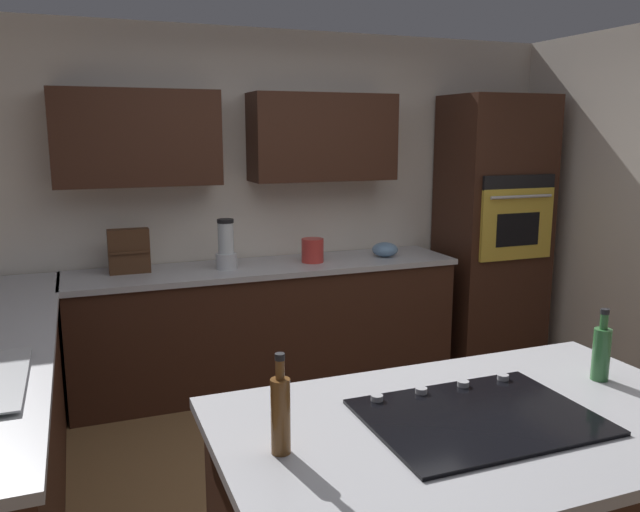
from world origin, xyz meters
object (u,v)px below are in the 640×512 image
object	(u,v)px
wall_oven	(492,227)
kettle	(313,250)
spice_rack	(129,251)
second_bottle	(601,352)
oil_bottle	(281,413)
mixing_bowl	(385,249)
cooktop	(478,416)
blender	(226,247)

from	to	relation	value
wall_oven	kettle	xyz separation A→B (m)	(1.60, 0.02, -0.08)
spice_rack	second_bottle	distance (m)	3.07
wall_oven	oil_bottle	size ratio (longest dim) A/B	6.79
oil_bottle	spice_rack	bearing A→B (deg)	-85.57
mixing_bowl	kettle	size ratio (longest dim) A/B	1.13
second_bottle	wall_oven	bearing A→B (deg)	-117.77
kettle	spice_rack	bearing A→B (deg)	-4.39
oil_bottle	cooktop	bearing A→B (deg)	178.79
mixing_bowl	oil_bottle	distance (m)	3.14
spice_rack	kettle	world-z (taller)	spice_rack
cooktop	blender	distance (m)	2.68
mixing_bowl	spice_rack	distance (m)	1.91
mixing_bowl	oil_bottle	size ratio (longest dim) A/B	0.63
cooktop	spice_rack	size ratio (longest dim) A/B	2.49
cooktop	kettle	size ratio (longest dim) A/B	4.31
blender	kettle	distance (m)	0.65
cooktop	second_bottle	xyz separation A→B (m)	(-0.64, -0.12, 0.11)
cooktop	blender	bearing A→B (deg)	-84.48
blender	second_bottle	world-z (taller)	blender
wall_oven	mixing_bowl	bearing A→B (deg)	0.91
oil_bottle	second_bottle	size ratio (longest dim) A/B	1.10
cooktop	second_bottle	bearing A→B (deg)	-169.64
kettle	blender	bearing A→B (deg)	-0.00
wall_oven	kettle	size ratio (longest dim) A/B	12.14
kettle	wall_oven	bearing A→B (deg)	-179.43
blender	spice_rack	world-z (taller)	blender
mixing_bowl	oil_bottle	bearing A→B (deg)	57.49
blender	wall_oven	bearing A→B (deg)	-179.60
mixing_bowl	blender	bearing A→B (deg)	-0.00
cooktop	oil_bottle	bearing A→B (deg)	-1.21
second_bottle	oil_bottle	bearing A→B (deg)	4.41
cooktop	second_bottle	distance (m)	0.66
wall_oven	blender	world-z (taller)	wall_oven
oil_bottle	second_bottle	bearing A→B (deg)	-175.59
mixing_bowl	kettle	world-z (taller)	kettle
spice_rack	kettle	size ratio (longest dim) A/B	1.73
kettle	second_bottle	bearing A→B (deg)	95.65
blender	spice_rack	size ratio (longest dim) A/B	1.16
wall_oven	second_bottle	xyz separation A→B (m)	(1.35, 2.56, -0.06)
spice_rack	second_bottle	xyz separation A→B (m)	(-1.55, 2.64, -0.04)
blender	cooktop	bearing A→B (deg)	95.52
wall_oven	mixing_bowl	world-z (taller)	wall_oven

